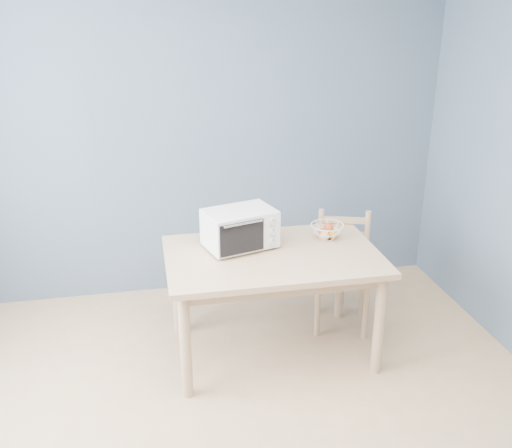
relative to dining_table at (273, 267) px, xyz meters
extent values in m
cube|color=slate|center=(-0.37, 1.10, 0.65)|extent=(4.00, 0.01, 2.60)
cube|color=tan|center=(0.00, 0.00, 0.08)|extent=(1.40, 0.90, 0.04)
cylinder|color=tan|center=(-0.62, -0.37, -0.29)|extent=(0.07, 0.07, 0.71)
cylinder|color=tan|center=(0.62, -0.37, -0.29)|extent=(0.07, 0.07, 0.71)
cylinder|color=tan|center=(-0.62, 0.37, -0.29)|extent=(0.07, 0.07, 0.71)
cylinder|color=tan|center=(0.62, 0.37, -0.29)|extent=(0.07, 0.07, 0.71)
cube|color=silver|center=(-0.19, 0.14, 0.24)|extent=(0.52, 0.42, 0.25)
cube|color=black|center=(-0.25, 0.12, 0.24)|extent=(0.35, 0.33, 0.20)
cube|color=black|center=(-0.21, -0.03, 0.24)|extent=(0.30, 0.10, 0.21)
cylinder|color=silver|center=(-0.20, -0.04, 0.34)|extent=(0.26, 0.09, 0.01)
cube|color=silver|center=(0.00, 0.04, 0.24)|extent=(0.12, 0.04, 0.23)
cylinder|color=black|center=(-0.35, -0.02, 0.11)|extent=(0.02, 0.02, 0.02)
cylinder|color=black|center=(0.02, 0.08, 0.11)|extent=(0.02, 0.02, 0.02)
cylinder|color=black|center=(-0.41, 0.20, 0.11)|extent=(0.02, 0.02, 0.02)
cylinder|color=black|center=(-0.04, 0.31, 0.11)|extent=(0.02, 0.02, 0.02)
cylinder|color=silver|center=(0.01, 0.03, 0.31)|extent=(0.05, 0.03, 0.04)
cylinder|color=silver|center=(0.01, 0.03, 0.24)|extent=(0.05, 0.03, 0.04)
cylinder|color=silver|center=(0.01, 0.03, 0.17)|extent=(0.05, 0.03, 0.04)
torus|color=white|center=(0.42, 0.17, 0.21)|extent=(0.29, 0.29, 0.01)
torus|color=white|center=(0.42, 0.17, 0.16)|extent=(0.23, 0.23, 0.01)
torus|color=white|center=(0.42, 0.17, 0.11)|extent=(0.14, 0.14, 0.01)
sphere|color=red|center=(0.39, 0.18, 0.14)|extent=(0.07, 0.07, 0.07)
sphere|color=#C48017|center=(0.46, 0.15, 0.14)|extent=(0.07, 0.07, 0.07)
sphere|color=#F1A25D|center=(0.43, 0.21, 0.14)|extent=(0.07, 0.07, 0.07)
sphere|color=red|center=(0.43, 0.16, 0.19)|extent=(0.07, 0.07, 0.07)
sphere|color=#F1A25D|center=(0.40, 0.13, 0.14)|extent=(0.06, 0.06, 0.06)
cube|color=tan|center=(0.59, 0.25, -0.21)|extent=(0.50, 0.50, 0.03)
cylinder|color=tan|center=(0.37, 0.14, -0.43)|extent=(0.04, 0.04, 0.43)
cylinder|color=tan|center=(0.70, 0.03, -0.43)|extent=(0.04, 0.04, 0.43)
cylinder|color=tan|center=(0.48, 0.46, -0.43)|extent=(0.04, 0.04, 0.43)
cylinder|color=tan|center=(0.80, 0.36, -0.43)|extent=(0.04, 0.04, 0.43)
cylinder|color=tan|center=(0.48, 0.46, 0.00)|extent=(0.04, 0.04, 0.43)
cylinder|color=tan|center=(0.80, 0.36, 0.00)|extent=(0.04, 0.04, 0.43)
cube|color=tan|center=(0.64, 0.41, -0.10)|extent=(0.33, 0.12, 0.05)
cube|color=tan|center=(0.64, 0.41, 0.02)|extent=(0.33, 0.12, 0.05)
cube|color=tan|center=(0.64, 0.41, 0.13)|extent=(0.33, 0.12, 0.05)
camera|label=1|loc=(-0.78, -3.32, 1.64)|focal=40.00mm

